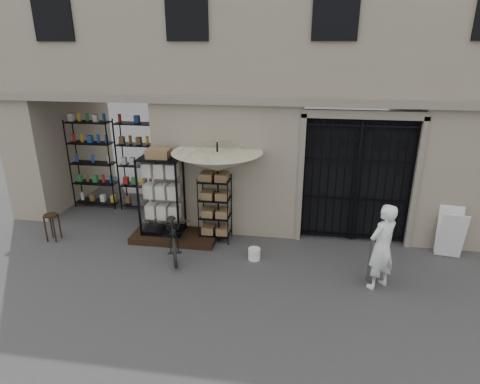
% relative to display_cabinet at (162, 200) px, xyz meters
% --- Properties ---
extents(ground, '(80.00, 80.00, 0.00)m').
position_rel_display_cabinet_xyz_m(ground, '(2.68, -1.60, -0.98)').
color(ground, black).
rests_on(ground, ground).
extents(main_building, '(14.00, 4.00, 9.00)m').
position_rel_display_cabinet_xyz_m(main_building, '(2.68, 2.40, 3.52)').
color(main_building, gray).
rests_on(main_building, ground).
extents(shop_recess, '(3.00, 1.70, 3.00)m').
position_rel_display_cabinet_xyz_m(shop_recess, '(-1.82, 1.20, 0.52)').
color(shop_recess, black).
rests_on(shop_recess, ground).
extents(shop_shelving, '(2.70, 0.50, 2.50)m').
position_rel_display_cabinet_xyz_m(shop_shelving, '(-1.87, 1.70, 0.27)').
color(shop_shelving, black).
rests_on(shop_shelving, ground).
extents(iron_gate, '(2.50, 0.21, 3.00)m').
position_rel_display_cabinet_xyz_m(iron_gate, '(4.43, 0.68, 0.52)').
color(iron_gate, black).
rests_on(iron_gate, ground).
extents(step_platform, '(2.00, 0.90, 0.15)m').
position_rel_display_cabinet_xyz_m(step_platform, '(0.28, -0.05, -0.90)').
color(step_platform, black).
rests_on(step_platform, ground).
extents(display_cabinet, '(0.97, 0.66, 2.00)m').
position_rel_display_cabinet_xyz_m(display_cabinet, '(0.00, 0.00, 0.00)').
color(display_cabinet, black).
rests_on(display_cabinet, step_platform).
extents(wire_rack, '(0.75, 0.59, 1.57)m').
position_rel_display_cabinet_xyz_m(wire_rack, '(1.25, 0.11, -0.21)').
color(wire_rack, black).
rests_on(wire_rack, ground).
extents(market_umbrella, '(1.88, 1.91, 2.88)m').
position_rel_display_cabinet_xyz_m(market_umbrella, '(1.34, 0.05, 1.09)').
color(market_umbrella, black).
rests_on(market_umbrella, ground).
extents(white_bucket, '(0.27, 0.27, 0.26)m').
position_rel_display_cabinet_xyz_m(white_bucket, '(2.27, -0.70, -0.85)').
color(white_bucket, white).
rests_on(white_bucket, ground).
extents(bicycle, '(0.97, 1.16, 1.89)m').
position_rel_display_cabinet_xyz_m(bicycle, '(0.47, -0.67, -0.98)').
color(bicycle, black).
rests_on(bicycle, ground).
extents(wooden_stool, '(0.41, 0.41, 0.66)m').
position_rel_display_cabinet_xyz_m(wooden_stool, '(-2.55, -0.53, -0.63)').
color(wooden_stool, black).
rests_on(wooden_stool, ground).
extents(steel_bollard, '(0.21, 0.21, 0.91)m').
position_rel_display_cabinet_xyz_m(steel_bollard, '(4.64, -1.21, -0.52)').
color(steel_bollard, slate).
rests_on(steel_bollard, ground).
extents(shopkeeper, '(1.55, 1.72, 0.41)m').
position_rel_display_cabinet_xyz_m(shopkeeper, '(4.73, -1.38, -0.98)').
color(shopkeeper, white).
rests_on(shopkeeper, ground).
extents(easel_sign, '(0.59, 0.66, 1.07)m').
position_rel_display_cabinet_xyz_m(easel_sign, '(6.45, 0.11, -0.43)').
color(easel_sign, silver).
rests_on(easel_sign, ground).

